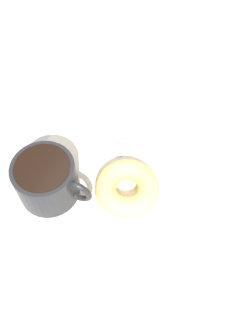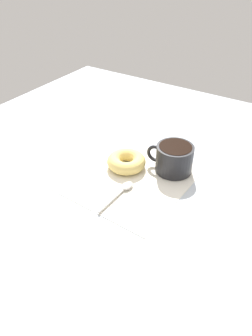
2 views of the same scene
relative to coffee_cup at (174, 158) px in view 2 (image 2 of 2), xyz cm
name	(u,v)px [view 2 (image 2 of 2)]	position (x,y,z in cm)	size (l,w,h in cm)	color
ground_plane	(127,180)	(-8.44, -8.32, -4.97)	(120.00, 120.00, 2.00)	#B2BCC6
napkin	(126,175)	(-8.87, -8.11, -3.82)	(29.31, 29.31, 0.30)	white
coffee_cup	(174,158)	(0.00, 0.00, 0.00)	(12.01, 9.22, 7.05)	black
donut	(126,161)	(-10.59, -5.24, -2.01)	(9.86, 9.86, 3.32)	#E5C66B
spoon	(123,190)	(-5.99, -13.87, -3.27)	(2.49, 12.66, 0.90)	#B7B2A8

